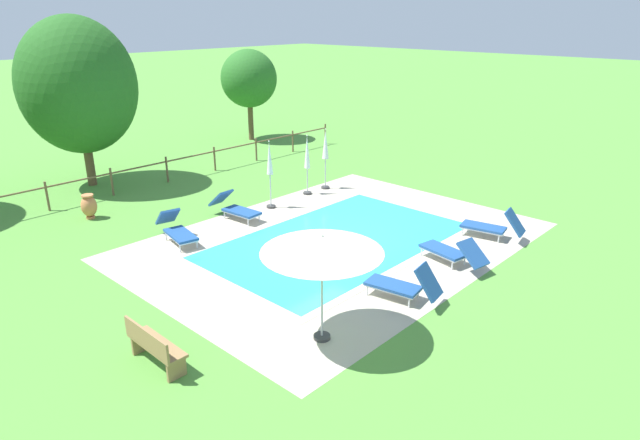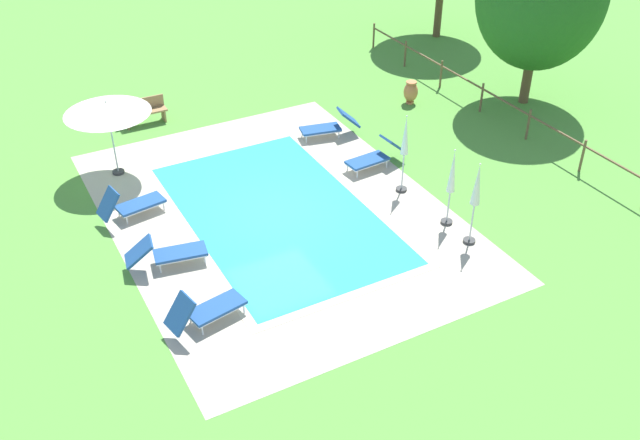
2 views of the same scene
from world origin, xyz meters
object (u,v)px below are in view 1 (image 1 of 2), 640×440
(sun_lounger_north_near_steps, at_px, (403,285))
(patio_umbrella_open_foreground, at_px, (322,245))
(sun_lounger_north_far, at_px, (235,208))
(patio_umbrella_closed_row_centre, at_px, (325,149))
(patio_umbrella_closed_row_mid_west, at_px, (307,158))
(wooden_bench_lawn_side, at_px, (154,345))
(sun_lounger_south_near_corner, at_px, (177,230))
(patio_umbrella_closed_row_west, at_px, (270,165))
(terracotta_urn_near_fence, at_px, (89,206))
(sun_lounger_north_end, at_px, (492,226))
(tree_centre, at_px, (249,79))
(sun_lounger_north_mid, at_px, (452,252))
(tree_far_west, at_px, (78,86))

(sun_lounger_north_near_steps, relative_size, patio_umbrella_open_foreground, 0.76)
(sun_lounger_north_far, distance_m, patio_umbrella_closed_row_centre, 4.67)
(patio_umbrella_closed_row_mid_west, relative_size, wooden_bench_lawn_side, 1.51)
(sun_lounger_south_near_corner, bearing_deg, patio_umbrella_closed_row_west, 3.16)
(wooden_bench_lawn_side, distance_m, terracotta_urn_near_fence, 9.33)
(sun_lounger_north_end, distance_m, sun_lounger_south_near_corner, 9.48)
(sun_lounger_north_end, height_order, tree_centre, tree_centre)
(sun_lounger_north_mid, bearing_deg, sun_lounger_north_far, 103.77)
(patio_umbrella_closed_row_west, height_order, terracotta_urn_near_fence, patio_umbrella_closed_row_west)
(sun_lounger_north_near_steps, height_order, patio_umbrella_closed_row_west, patio_umbrella_closed_row_west)
(sun_lounger_north_end, xyz_separation_m, tree_far_west, (-5.65, 14.26, 3.47))
(sun_lounger_north_far, height_order, patio_umbrella_closed_row_west, patio_umbrella_closed_row_west)
(sun_lounger_north_near_steps, bearing_deg, patio_umbrella_closed_row_mid_west, 59.50)
(sun_lounger_north_mid, distance_m, patio_umbrella_closed_row_west, 7.14)
(patio_umbrella_open_foreground, relative_size, terracotta_urn_near_fence, 3.00)
(sun_lounger_north_far, bearing_deg, sun_lounger_north_near_steps, -96.46)
(patio_umbrella_open_foreground, xyz_separation_m, wooden_bench_lawn_side, (-2.90, 1.72, -1.69))
(patio_umbrella_closed_row_west, distance_m, patio_umbrella_closed_row_mid_west, 1.99)
(sun_lounger_north_far, height_order, patio_umbrella_closed_row_centre, patio_umbrella_closed_row_centre)
(patio_umbrella_closed_row_west, bearing_deg, sun_lounger_north_far, 178.43)
(patio_umbrella_closed_row_mid_west, bearing_deg, patio_umbrella_closed_row_west, -175.96)
(sun_lounger_north_mid, bearing_deg, patio_umbrella_closed_row_west, 91.59)
(patio_umbrella_open_foreground, height_order, tree_far_west, tree_far_west)
(sun_lounger_north_near_steps, height_order, patio_umbrella_closed_row_centre, patio_umbrella_closed_row_centre)
(patio_umbrella_open_foreground, distance_m, patio_umbrella_closed_row_centre, 10.61)
(sun_lounger_north_near_steps, distance_m, tree_far_west, 14.93)
(sun_lounger_north_end, distance_m, tree_far_west, 15.72)
(sun_lounger_north_far, relative_size, terracotta_urn_near_fence, 2.42)
(sun_lounger_north_mid, height_order, sun_lounger_north_end, sun_lounger_north_end)
(patio_umbrella_closed_row_centre, height_order, wooden_bench_lawn_side, patio_umbrella_closed_row_centre)
(patio_umbrella_closed_row_mid_west, xyz_separation_m, terracotta_urn_near_fence, (-6.82, 3.47, -0.96))
(sun_lounger_north_near_steps, distance_m, terracotta_urn_near_fence, 11.13)
(sun_lounger_north_end, height_order, wooden_bench_lawn_side, sun_lounger_north_end)
(patio_umbrella_closed_row_west, relative_size, patio_umbrella_closed_row_centre, 1.02)
(patio_umbrella_closed_row_centre, bearing_deg, patio_umbrella_closed_row_mid_west, 179.35)
(patio_umbrella_open_foreground, bearing_deg, sun_lounger_north_end, -0.22)
(tree_centre, bearing_deg, terracotta_urn_near_fence, -154.95)
(sun_lounger_north_far, relative_size, sun_lounger_south_near_corner, 0.98)
(patio_umbrella_closed_row_mid_west, bearing_deg, wooden_bench_lawn_side, -151.15)
(sun_lounger_north_mid, xyz_separation_m, sun_lounger_south_near_corner, (-4.17, 6.83, 0.01))
(patio_umbrella_closed_row_west, bearing_deg, sun_lounger_north_end, -69.18)
(terracotta_urn_near_fence, bearing_deg, sun_lounger_north_near_steps, -77.16)
(sun_lounger_north_near_steps, xyz_separation_m, sun_lounger_south_near_corner, (-1.61, 7.02, -0.02))
(tree_far_west, bearing_deg, sun_lounger_north_mid, -77.46)
(wooden_bench_lawn_side, relative_size, tree_far_west, 0.23)
(patio_umbrella_closed_row_west, relative_size, wooden_bench_lawn_side, 1.60)
(patio_umbrella_closed_row_west, distance_m, terracotta_urn_near_fence, 6.13)
(patio_umbrella_open_foreground, xyz_separation_m, tree_centre, (11.70, 16.01, 1.05))
(tree_centre, bearing_deg, sun_lounger_north_end, -104.50)
(patio_umbrella_closed_row_centre, bearing_deg, patio_umbrella_closed_row_west, -177.52)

